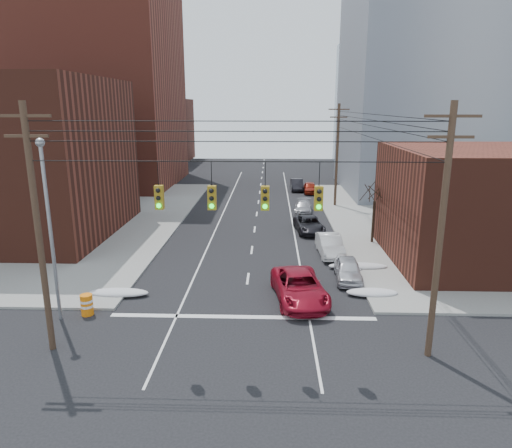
# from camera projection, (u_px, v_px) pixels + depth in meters

# --- Properties ---
(ground) EXTENTS (160.00, 160.00, 0.00)m
(ground) POSITION_uv_depth(u_px,v_px,m) (232.00, 392.00, 17.72)
(ground) COLOR black
(ground) RESTS_ON ground
(building_brick_tall) EXTENTS (24.00, 20.00, 30.00)m
(building_brick_tall) POSITION_uv_depth(u_px,v_px,m) (82.00, 73.00, 61.12)
(building_brick_tall) COLOR brown
(building_brick_tall) RESTS_ON ground
(building_brick_far) EXTENTS (22.00, 18.00, 12.00)m
(building_brick_far) POSITION_uv_depth(u_px,v_px,m) (130.00, 131.00, 88.61)
(building_brick_far) COLOR #512318
(building_brick_far) RESTS_ON ground
(building_office) EXTENTS (22.00, 20.00, 25.00)m
(building_office) POSITION_uv_depth(u_px,v_px,m) (438.00, 91.00, 56.40)
(building_office) COLOR gray
(building_office) RESTS_ON ground
(building_glass) EXTENTS (20.00, 18.00, 22.00)m
(building_glass) POSITION_uv_depth(u_px,v_px,m) (397.00, 104.00, 81.86)
(building_glass) COLOR gray
(building_glass) RESTS_ON ground
(building_storefront) EXTENTS (16.00, 12.00, 8.00)m
(building_storefront) POSITION_uv_depth(u_px,v_px,m) (509.00, 207.00, 31.60)
(building_storefront) COLOR #512318
(building_storefront) RESTS_ON ground
(utility_pole_left) EXTENTS (2.20, 0.28, 11.00)m
(utility_pole_left) POSITION_uv_depth(u_px,v_px,m) (38.00, 227.00, 19.43)
(utility_pole_left) COLOR #473323
(utility_pole_left) RESTS_ON ground
(utility_pole_right) EXTENTS (2.20, 0.28, 11.00)m
(utility_pole_right) POSITION_uv_depth(u_px,v_px,m) (441.00, 230.00, 18.89)
(utility_pole_right) COLOR #473323
(utility_pole_right) RESTS_ON ground
(utility_pole_far) EXTENTS (2.20, 0.28, 11.00)m
(utility_pole_far) POSITION_uv_depth(u_px,v_px,m) (337.00, 154.00, 48.86)
(utility_pole_far) COLOR #473323
(utility_pole_far) RESTS_ON ground
(traffic_signals) EXTENTS (17.00, 0.42, 2.02)m
(traffic_signals) POSITION_uv_depth(u_px,v_px,m) (238.00, 196.00, 18.78)
(traffic_signals) COLOR black
(traffic_signals) RESTS_ON ground
(street_light) EXTENTS (0.44, 0.44, 9.32)m
(street_light) POSITION_uv_depth(u_px,v_px,m) (49.00, 216.00, 22.43)
(street_light) COLOR gray
(street_light) RESTS_ON ground
(bare_tree) EXTENTS (2.09, 2.20, 4.93)m
(bare_tree) POSITION_uv_depth(u_px,v_px,m) (373.00, 216.00, 36.16)
(bare_tree) COLOR black
(bare_tree) RESTS_ON ground
(snow_nw) EXTENTS (3.50, 1.08, 0.42)m
(snow_nw) POSITION_uv_depth(u_px,v_px,m) (119.00, 293.00, 26.61)
(snow_nw) COLOR silver
(snow_nw) RESTS_ON ground
(snow_ne) EXTENTS (3.00, 1.08, 0.42)m
(snow_ne) POSITION_uv_depth(u_px,v_px,m) (372.00, 293.00, 26.61)
(snow_ne) COLOR silver
(snow_ne) RESTS_ON ground
(snow_east_far) EXTENTS (4.00, 1.08, 0.42)m
(snow_east_far) POSITION_uv_depth(u_px,v_px,m) (358.00, 266.00, 30.97)
(snow_east_far) COLOR silver
(snow_east_far) RESTS_ON ground
(red_pickup) EXTENTS (3.43, 6.09, 1.61)m
(red_pickup) POSITION_uv_depth(u_px,v_px,m) (299.00, 287.00, 25.87)
(red_pickup) COLOR maroon
(red_pickup) RESTS_ON ground
(parked_car_a) EXTENTS (1.85, 4.11, 1.37)m
(parked_car_a) POSITION_uv_depth(u_px,v_px,m) (348.00, 270.00, 28.95)
(parked_car_a) COLOR silver
(parked_car_a) RESTS_ON ground
(parked_car_b) EXTENTS (1.84, 4.68, 1.52)m
(parked_car_b) POSITION_uv_depth(u_px,v_px,m) (330.00, 245.00, 33.79)
(parked_car_b) COLOR silver
(parked_car_b) RESTS_ON ground
(parked_car_c) EXTENTS (2.74, 5.04, 1.34)m
(parked_car_c) POSITION_uv_depth(u_px,v_px,m) (309.00, 225.00, 39.97)
(parked_car_c) COLOR black
(parked_car_c) RESTS_ON ground
(parked_car_d) EXTENTS (2.11, 4.37, 1.23)m
(parked_car_d) POSITION_uv_depth(u_px,v_px,m) (303.00, 207.00, 47.12)
(parked_car_d) COLOR #A09FA4
(parked_car_d) RESTS_ON ground
(parked_car_e) EXTENTS (1.67, 4.06, 1.38)m
(parked_car_e) POSITION_uv_depth(u_px,v_px,m) (310.00, 188.00, 57.63)
(parked_car_e) COLOR maroon
(parked_car_e) RESTS_ON ground
(parked_car_f) EXTENTS (1.62, 4.47, 1.46)m
(parked_car_f) POSITION_uv_depth(u_px,v_px,m) (297.00, 185.00, 59.66)
(parked_car_f) COLOR black
(parked_car_f) RESTS_ON ground
(lot_car_a) EXTENTS (4.16, 2.34, 1.30)m
(lot_car_a) POSITION_uv_depth(u_px,v_px,m) (82.00, 219.00, 41.49)
(lot_car_a) COLOR white
(lot_car_a) RESTS_ON sidewalk_nw
(lot_car_b) EXTENTS (5.77, 3.93, 1.47)m
(lot_car_b) POSITION_uv_depth(u_px,v_px,m) (101.00, 209.00, 45.04)
(lot_car_b) COLOR silver
(lot_car_b) RESTS_ON sidewalk_nw
(lot_car_c) EXTENTS (5.28, 3.27, 1.43)m
(lot_car_c) POSITION_uv_depth(u_px,v_px,m) (68.00, 220.00, 40.71)
(lot_car_c) COLOR black
(lot_car_c) RESTS_ON sidewalk_nw
(lot_car_d) EXTENTS (4.64, 2.58, 1.49)m
(lot_car_d) POSITION_uv_depth(u_px,v_px,m) (77.00, 211.00, 44.05)
(lot_car_d) COLOR #B2B2B7
(lot_car_d) RESTS_ON sidewalk_nw
(construction_barrel) EXTENTS (0.84, 0.84, 1.14)m
(construction_barrel) POSITION_uv_depth(u_px,v_px,m) (87.00, 305.00, 24.12)
(construction_barrel) COLOR orange
(construction_barrel) RESTS_ON ground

